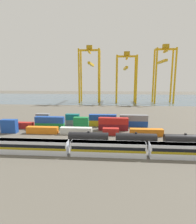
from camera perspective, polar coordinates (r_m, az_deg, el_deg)
The scene contains 28 objects.
ground_plane at distance 110.95m, azimuth 3.62°, elevation -0.74°, with size 420.00×420.00×0.00m, color #5B564C.
harbour_water at distance 202.72m, azimuth 4.02°, elevation 4.17°, with size 400.00×110.00×0.01m, color #475B6B.
passenger_train at distance 51.98m, azimuth 3.06°, elevation -10.95°, with size 62.84×3.14×3.90m.
freight_tank_row at distance 61.54m, azimuth 18.41°, elevation -8.12°, with size 57.22×2.98×4.44m.
shipping_container_0 at distance 81.25m, azimuth -25.32°, elevation -4.79°, with size 6.04×2.44×2.60m, color #1C4299.
shipping_container_1 at distance 80.66m, azimuth -25.46°, elevation -3.00°, with size 6.04×2.44×2.60m, color #1C4299.
shipping_container_2 at distance 75.63m, azimuth -16.58°, elevation -5.28°, with size 12.10×2.44×2.60m, color orange.
shipping_container_3 at distance 72.02m, azimuth -6.69°, elevation -5.69°, with size 12.10×2.44×2.60m, color silver.
shipping_container_4 at distance 70.71m, azimuth 3.90°, elevation -5.94°, with size 6.04×2.44×2.60m, color #AD211C.
shipping_container_5 at distance 71.84m, azimuth 14.53°, elevation -5.99°, with size 12.10×2.44×2.60m, color orange.
shipping_container_6 at distance 86.62m, azimuth -22.81°, elevation -3.73°, with size 12.10×2.44×2.60m, color #AD211C.
shipping_container_7 at distance 81.44m, azimuth -14.44°, elevation -4.09°, with size 12.10×2.44×2.60m, color #197538.
shipping_container_8 at distance 80.86m, azimuth -14.52°, elevation -2.30°, with size 12.10×2.44×2.60m, color #1C4299.
shipping_container_9 at distance 78.20m, azimuth -5.15°, elevation -4.39°, with size 6.04×2.44×2.60m, color #197538.
shipping_container_10 at distance 77.59m, azimuth -5.18°, elevation -2.53°, with size 6.04×2.44×2.60m, color #197538.
shipping_container_11 at distance 77.14m, azimuth 4.67°, elevation -4.59°, with size 12.10×2.44×2.60m, color maroon.
shipping_container_12 at distance 76.53m, azimuth 4.69°, elevation -2.70°, with size 12.10×2.44×2.60m, color #AD211C.
shipping_container_13 at distance 89.34m, azimuth -16.34°, elevation -2.93°, with size 6.04×2.44×2.60m, color maroon.
shipping_container_14 at distance 88.81m, azimuth -16.42°, elevation -1.30°, with size 6.04×2.44×2.60m, color slate.
shipping_container_15 at distance 85.49m, azimuth -7.74°, elevation -3.19°, with size 6.04×2.44×2.60m, color slate.
shipping_container_16 at distance 84.94m, azimuth -7.78°, elevation -1.48°, with size 6.04×2.44×2.60m, color #146066.
shipping_container_17 at distance 83.71m, azimuth 1.45°, elevation -3.38°, with size 12.10×2.44×2.60m, color gold.
shipping_container_18 at distance 83.15m, azimuth 1.45°, elevation -1.64°, with size 12.10×2.44×2.60m, color #1C4299.
shipping_container_19 at distance 84.14m, azimuth 10.78°, elevation -3.49°, with size 12.10×2.44×2.60m, color #1C4299.
shipping_container_20 at distance 83.57m, azimuth 10.84°, elevation -1.76°, with size 12.10×2.44×2.60m, color slate.
gantry_crane_west at distance 171.17m, azimuth -2.47°, elevation 12.98°, with size 18.61×36.92×49.10m.
gantry_crane_central at distance 170.21m, azimuth 8.56°, elevation 11.85°, with size 18.10×35.31×43.67m.
gantry_crane_east at distance 175.18m, azimuth 19.38°, elevation 12.42°, with size 17.18×33.89×49.15m.
Camera 1 is at (1.46, -68.97, 20.79)m, focal length 30.01 mm.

